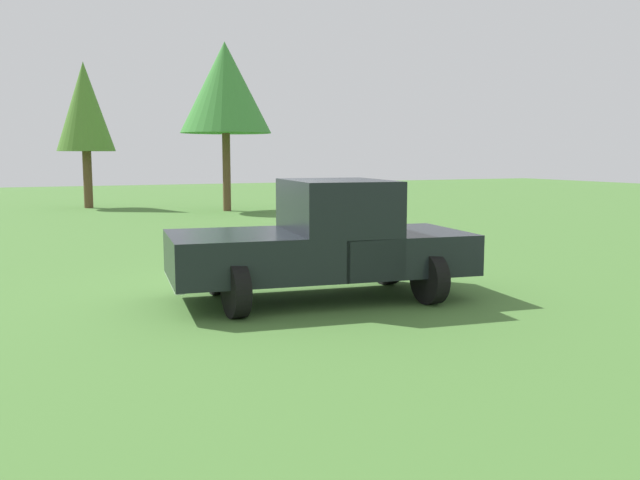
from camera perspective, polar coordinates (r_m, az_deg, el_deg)
name	(u,v)px	position (r m, az deg, el deg)	size (l,w,h in m)	color
ground_plane	(269,290)	(10.93, -4.35, -4.26)	(80.00, 80.00, 0.00)	#477533
pickup_truck	(327,238)	(10.15, 0.62, 0.15)	(2.69, 4.66, 1.80)	black
tree_back_left	(225,88)	(26.68, -8.01, 12.58)	(3.49, 3.49, 6.45)	brown
tree_far_center	(85,108)	(29.44, -19.25, 10.51)	(2.31, 2.31, 5.91)	brown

